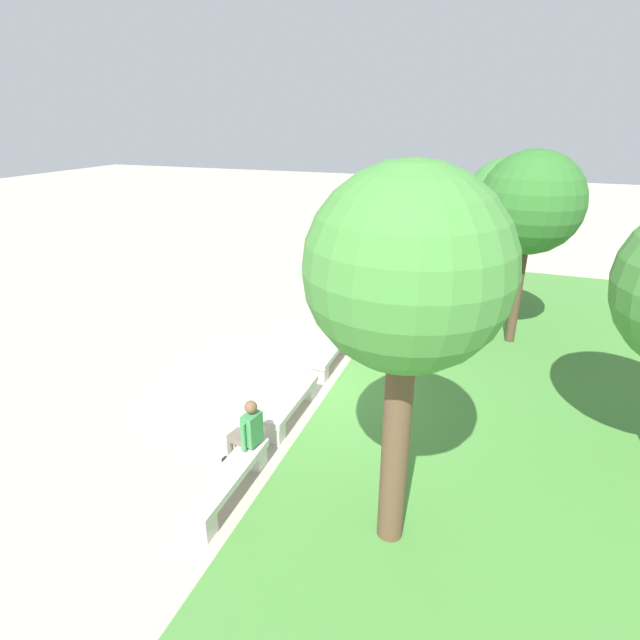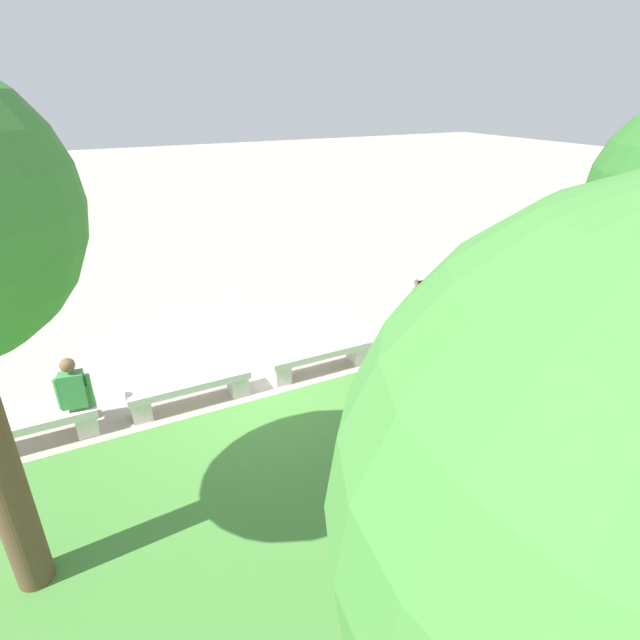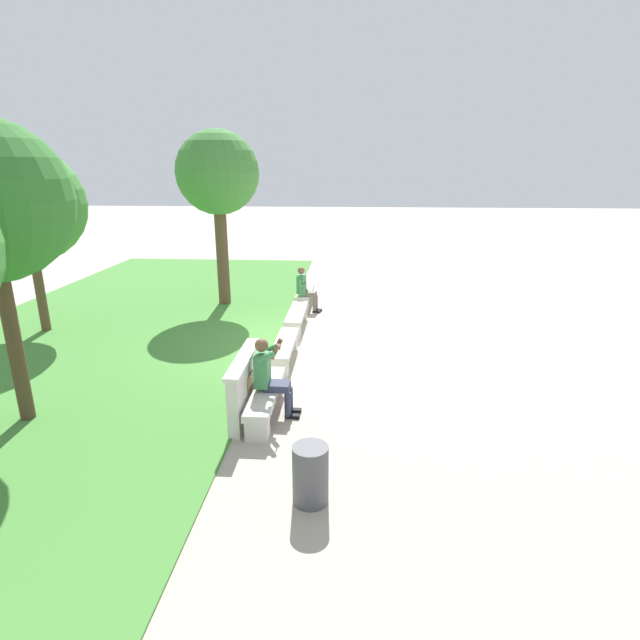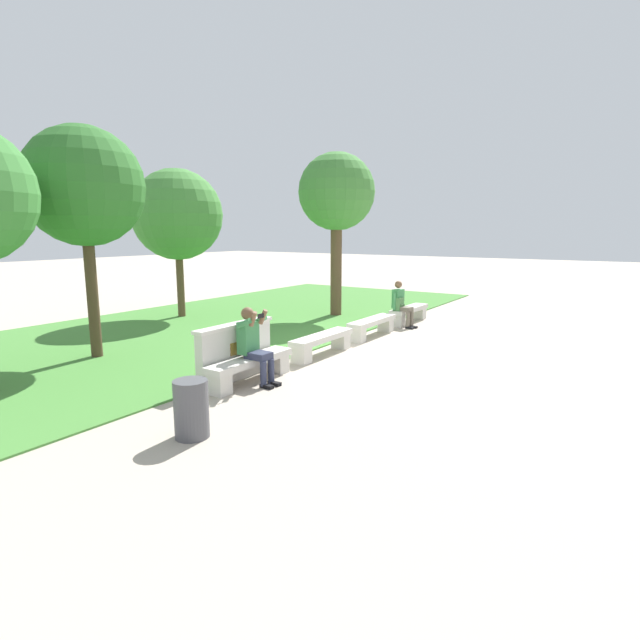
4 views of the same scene
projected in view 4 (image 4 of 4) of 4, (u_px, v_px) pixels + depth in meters
ground_plane at (349, 345)px, 11.52m from camera, size 80.00×80.00×0.00m
grass_strip at (213, 325)px, 13.88m from camera, size 20.77×8.00×0.03m
bench_main at (250, 366)px, 8.64m from camera, size 1.89×0.40×0.45m
bench_near at (322, 342)px, 10.52m from camera, size 1.89×0.40×0.45m
bench_mid at (372, 325)px, 12.41m from camera, size 1.89×0.40×0.45m
bench_far at (409, 312)px, 14.30m from camera, size 1.89×0.40×0.45m
backrest_wall_with_plaque at (235, 351)px, 8.78m from camera, size 1.78×0.24×1.01m
person_photographer at (253, 342)px, 8.52m from camera, size 0.48×0.73×1.32m
person_distant at (401, 303)px, 13.60m from camera, size 0.47×0.71×1.26m
backpack at (399, 304)px, 13.61m from camera, size 0.28×0.24×0.43m
tree_behind_wall at (84, 188)px, 9.78m from camera, size 2.34×2.34×4.63m
tree_left_background at (337, 194)px, 14.90m from camera, size 2.30×2.30×4.91m
tree_far_back at (177, 215)px, 14.73m from camera, size 2.67×2.67×4.41m
trash_bin at (191, 409)px, 6.32m from camera, size 0.44×0.44×0.75m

